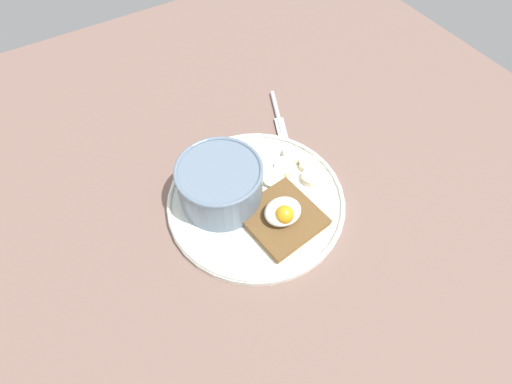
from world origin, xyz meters
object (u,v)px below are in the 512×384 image
Objects in this scene: banana_slice_back at (309,164)px; knife at (279,118)px; poached_egg at (283,212)px; banana_slice_front at (284,167)px; oatmeal_bowl at (220,184)px; banana_slice_inner at (265,164)px; banana_slice_right at (293,154)px; banana_slice_left at (312,177)px; banana_slice_outer at (273,178)px; toast_slice at (282,218)px.

banana_slice_back is 0.32× the size of knife.
poached_egg is 1.47× the size of banana_slice_front.
poached_egg is 22.24cm from knife.
oatmeal_bowl is 0.94× the size of knife.
poached_egg is at bearing 72.01° from banana_slice_inner.
banana_slice_back is at bearing -145.46° from poached_egg.
poached_egg is 0.41× the size of knife.
banana_slice_inner is (5.08, -0.56, 0.05)cm from banana_slice_right.
oatmeal_bowl is at bearing -17.60° from banana_slice_left.
banana_slice_back is 1.12× the size of banana_slice_right.
banana_slice_front is at bearing -124.95° from poached_egg.
oatmeal_bowl is 14.63cm from banana_slice_left.
banana_slice_back is 0.91× the size of banana_slice_outer.
banana_slice_front is at bearing 177.53° from oatmeal_bowl.
banana_slice_inner reaches higher than banana_slice_right.
banana_slice_outer is (5.44, 2.46, 0.06)cm from banana_slice_right.
banana_slice_inner is at bearing -44.20° from banana_slice_front.
banana_slice_back is 3.24cm from banana_slice_right.
poached_egg is 9.29cm from banana_slice_left.
toast_slice reaches higher than knife.
banana_slice_inner is at bearing -169.02° from oatmeal_bowl.
knife is (-8.30, -8.63, -1.20)cm from banana_slice_inner.
banana_slice_back and banana_slice_right have the same top height.
banana_slice_back is at bearing 174.71° from banana_slice_outer.
banana_slice_back is at bearing 172.73° from oatmeal_bowl.
banana_slice_left reaches higher than banana_slice_right.
toast_slice is 1.93cm from poached_egg.
toast_slice is 8.92cm from banana_slice_left.
oatmeal_bowl is at bearing -56.60° from poached_egg.
knife is (-2.17, -12.24, -1.15)cm from banana_slice_back.
banana_slice_front is 0.87× the size of banana_slice_back.
oatmeal_bowl is 3.09× the size of banana_slice_left.
banana_slice_back is 7.12cm from banana_slice_inner.
banana_slice_front reaches higher than banana_slice_outer.
banana_slice_left reaches higher than banana_slice_back.
banana_slice_left is (-2.61, 3.86, -0.12)cm from banana_slice_front.
banana_slice_outer is at bearing 53.35° from knife.
poached_egg is at bearing 123.40° from oatmeal_bowl.
oatmeal_bowl is 20.42cm from knife.
banana_slice_right is at bearing 70.69° from knife.
banana_slice_inner is (-3.28, -10.09, -1.98)cm from poached_egg.
toast_slice is 2.44× the size of banana_slice_outer.
knife is (-11.49, -18.51, -1.27)cm from toast_slice.
banana_slice_front is 0.89× the size of banana_slice_inner.
banana_slice_inner is (4.86, -6.04, -0.05)cm from banana_slice_left.
banana_slice_front is 0.28× the size of knife.
banana_slice_inner is (2.25, -2.19, -0.17)cm from banana_slice_front.
banana_slice_inner is 3.04cm from banana_slice_outer.
oatmeal_bowl is 10.09cm from poached_egg.
banana_slice_right is at bearing -150.10° from banana_slice_front.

